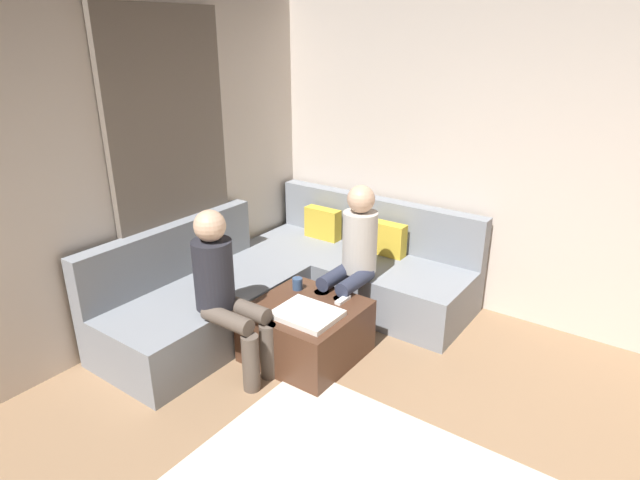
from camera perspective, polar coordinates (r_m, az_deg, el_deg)
wall_back at (r=4.45m, az=28.18°, el=6.54°), size 6.00×0.12×2.70m
curtain_panel at (r=4.43m, az=-15.51°, el=6.91°), size 0.06×1.10×2.50m
sectional_couch at (r=4.64m, az=-2.75°, el=-4.45°), size 2.10×2.55×0.87m
ottoman at (r=4.05m, az=-1.48°, el=-9.71°), size 0.76×0.76×0.42m
folded_blanket at (r=3.80m, az=-1.40°, el=-7.96°), size 0.44×0.36×0.04m
coffee_mug at (r=4.17m, az=-2.44°, el=-4.71°), size 0.08×0.08×0.10m
game_remote at (r=4.00m, az=2.47°, el=-6.44°), size 0.05×0.15×0.02m
person_on_couch_back at (r=4.23m, az=3.57°, el=-1.52°), size 0.30×0.60×1.20m
person_on_couch_side at (r=3.74m, az=-10.24°, el=-5.02°), size 0.60×0.30×1.20m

